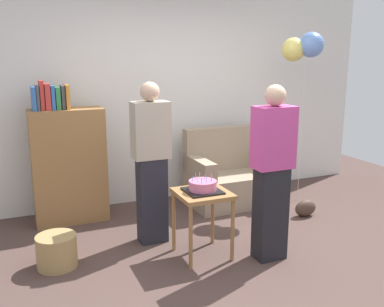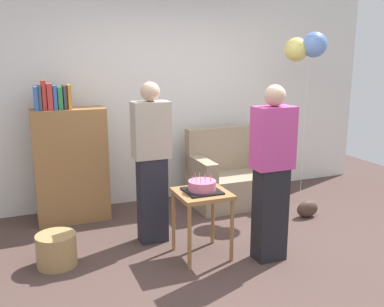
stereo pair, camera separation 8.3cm
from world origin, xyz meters
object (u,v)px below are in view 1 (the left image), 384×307
(couch, at_px, (231,177))
(handbag, at_px, (305,208))
(wicker_basket, at_px, (57,251))
(bookshelf, at_px, (68,163))
(person_blowing_candles, at_px, (151,163))
(birthday_cake, at_px, (203,186))
(person_holding_cake, at_px, (272,173))
(balloon_bunch, at_px, (303,47))
(side_table, at_px, (203,202))

(couch, xyz_separation_m, handbag, (0.58, -0.80, -0.24))
(wicker_basket, bearing_deg, bookshelf, 75.60)
(couch, relative_size, person_blowing_candles, 0.67)
(couch, distance_m, birthday_cake, 1.62)
(couch, relative_size, wicker_basket, 3.06)
(person_blowing_candles, distance_m, person_holding_cake, 1.20)
(person_holding_cake, xyz_separation_m, handbag, (0.99, 0.74, -0.73))
(person_holding_cake, relative_size, balloon_bunch, 0.76)
(couch, bearing_deg, person_holding_cake, -104.84)
(wicker_basket, bearing_deg, handbag, 2.75)
(bookshelf, xyz_separation_m, side_table, (1.02, -1.40, -0.15))
(bookshelf, bearing_deg, birthday_cake, -53.90)
(birthday_cake, bearing_deg, balloon_bunch, 28.92)
(balloon_bunch, bearing_deg, birthday_cake, -151.08)
(birthday_cake, distance_m, person_holding_cake, 0.65)
(person_blowing_candles, bearing_deg, side_table, -35.43)
(couch, bearing_deg, side_table, -127.80)
(couch, distance_m, handbag, 1.02)
(person_blowing_candles, bearing_deg, person_holding_cake, -20.21)
(person_blowing_candles, bearing_deg, bookshelf, 149.27)
(wicker_basket, relative_size, handbag, 1.29)
(couch, height_order, balloon_bunch, balloon_bunch)
(handbag, bearing_deg, wicker_basket, -177.25)
(couch, relative_size, side_table, 1.72)
(handbag, bearing_deg, bookshelf, 159.64)
(person_blowing_candles, xyz_separation_m, person_holding_cake, (0.89, -0.80, 0.00))
(wicker_basket, distance_m, balloon_bunch, 3.66)
(person_holding_cake, distance_m, balloon_bunch, 2.11)
(person_blowing_candles, relative_size, balloon_bunch, 0.76)
(side_table, bearing_deg, handbag, 16.08)
(birthday_cake, height_order, person_blowing_candles, person_blowing_candles)
(person_blowing_candles, bearing_deg, couch, 51.23)
(side_table, height_order, person_blowing_candles, person_blowing_candles)
(side_table, distance_m, birthday_cake, 0.15)
(bookshelf, bearing_deg, person_holding_cake, -46.85)
(side_table, distance_m, person_holding_cake, 0.70)
(side_table, xyz_separation_m, person_blowing_candles, (-0.33, 0.51, 0.29))
(bookshelf, xyz_separation_m, wicker_basket, (-0.28, -1.09, -0.54))
(wicker_basket, height_order, handbag, wicker_basket)
(side_table, relative_size, handbag, 2.28)
(side_table, height_order, birthday_cake, birthday_cake)
(side_table, xyz_separation_m, birthday_cake, (-0.00, -0.00, 0.15))
(person_holding_cake, bearing_deg, birthday_cake, 3.83)
(couch, relative_size, handbag, 3.93)
(person_blowing_candles, distance_m, wicker_basket, 1.21)
(person_blowing_candles, bearing_deg, balloon_bunch, 34.38)
(bookshelf, height_order, wicker_basket, bookshelf)
(side_table, relative_size, person_blowing_candles, 0.39)
(person_holding_cake, relative_size, handbag, 5.82)
(couch, height_order, person_blowing_candles, person_blowing_candles)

